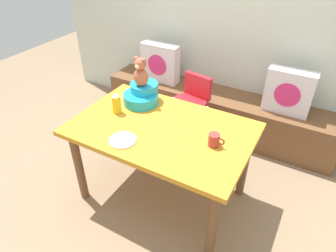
% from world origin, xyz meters
% --- Properties ---
extents(ground_plane, '(8.00, 8.00, 0.00)m').
position_xyz_m(ground_plane, '(0.00, 0.00, 0.00)').
color(ground_plane, '#8C7256').
extents(back_wall, '(4.40, 0.10, 2.60)m').
position_xyz_m(back_wall, '(0.00, 1.46, 1.30)').
color(back_wall, silver).
rests_on(back_wall, ground_plane).
extents(window_bench, '(2.60, 0.44, 0.46)m').
position_xyz_m(window_bench, '(0.00, 1.19, 0.23)').
color(window_bench, brown).
rests_on(window_bench, ground_plane).
extents(pillow_floral_left, '(0.44, 0.15, 0.44)m').
position_xyz_m(pillow_floral_left, '(-0.70, 1.17, 0.68)').
color(pillow_floral_left, silver).
rests_on(pillow_floral_left, window_bench).
extents(pillow_floral_right, '(0.44, 0.15, 0.44)m').
position_xyz_m(pillow_floral_right, '(0.72, 1.17, 0.68)').
color(pillow_floral_right, silver).
rests_on(pillow_floral_right, window_bench).
extents(dining_table, '(1.37, 0.89, 0.74)m').
position_xyz_m(dining_table, '(0.00, 0.00, 0.64)').
color(dining_table, orange).
rests_on(dining_table, ground_plane).
extents(highchair, '(0.38, 0.49, 0.79)m').
position_xyz_m(highchair, '(-0.12, 0.76, 0.52)').
color(highchair, red).
rests_on(highchair, ground_plane).
extents(infant_seat_teal, '(0.30, 0.33, 0.16)m').
position_xyz_m(infant_seat_teal, '(-0.34, 0.25, 0.81)').
color(infant_seat_teal, '#1C9EC9').
rests_on(infant_seat_teal, dining_table).
extents(teddy_bear, '(0.13, 0.12, 0.25)m').
position_xyz_m(teddy_bear, '(-0.34, 0.25, 1.02)').
color(teddy_bear, '#AC5A41').
rests_on(teddy_bear, infant_seat_teal).
extents(ketchup_bottle, '(0.07, 0.07, 0.18)m').
position_xyz_m(ketchup_bottle, '(-0.42, 0.01, 0.83)').
color(ketchup_bottle, gold).
rests_on(ketchup_bottle, dining_table).
extents(coffee_mug, '(0.12, 0.08, 0.09)m').
position_xyz_m(coffee_mug, '(0.43, -0.01, 0.79)').
color(coffee_mug, '#9E332D').
rests_on(coffee_mug, dining_table).
extents(dinner_plate_near, '(0.20, 0.20, 0.01)m').
position_xyz_m(dinner_plate_near, '(-0.16, -0.28, 0.75)').
color(dinner_plate_near, white).
rests_on(dinner_plate_near, dining_table).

